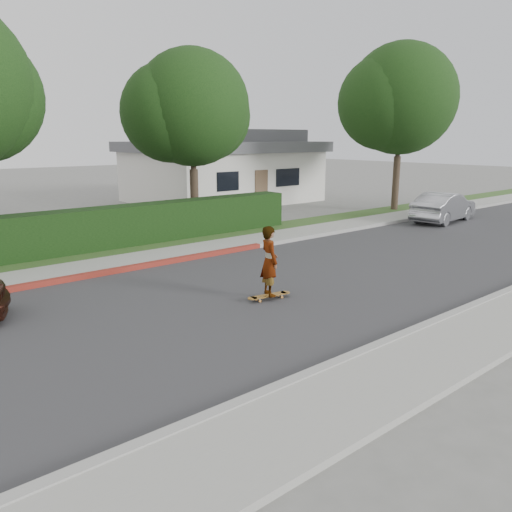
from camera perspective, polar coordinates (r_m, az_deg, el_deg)
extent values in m
plane|color=slate|center=(14.27, 7.75, -2.35)|extent=(120.00, 120.00, 0.00)
cube|color=#2D2D30|center=(14.27, 7.75, -2.33)|extent=(60.00, 8.00, 0.01)
cube|color=#9E9E99|center=(12.00, 22.33, -5.95)|extent=(60.00, 0.20, 0.15)
cube|color=gray|center=(11.64, 26.23, -7.00)|extent=(60.00, 1.60, 0.12)
cube|color=#9E9E99|center=(17.20, -2.30, 0.73)|extent=(60.00, 0.20, 0.15)
cube|color=maroon|center=(14.81, -17.88, -1.99)|extent=(12.00, 0.21, 0.15)
cube|color=gray|center=(17.91, -4.05, 1.17)|extent=(60.00, 1.60, 0.12)
cube|color=#2D4C1E|center=(19.21, -6.83, 1.91)|extent=(60.00, 1.60, 0.10)
cube|color=black|center=(18.21, -15.89, 3.11)|extent=(15.00, 1.00, 1.50)
cylinder|color=#33261C|center=(21.82, -7.04, 6.50)|extent=(0.36, 0.36, 2.52)
cylinder|color=#33261C|center=(21.67, -7.19, 11.46)|extent=(0.24, 0.24, 2.10)
sphere|color=black|center=(21.70, -7.34, 16.45)|extent=(4.80, 4.80, 4.80)
sphere|color=black|center=(21.61, -9.77, 15.86)|extent=(4.08, 4.08, 4.08)
sphere|color=black|center=(22.43, -5.73, 15.62)|extent=(3.84, 3.84, 3.84)
cylinder|color=#33261C|center=(27.70, 15.67, 7.93)|extent=(0.36, 0.36, 2.88)
cylinder|color=#33261C|center=(27.60, 15.96, 12.39)|extent=(0.24, 0.24, 2.40)
sphere|color=black|center=(27.66, 16.26, 16.86)|extent=(5.60, 5.60, 5.60)
sphere|color=black|center=(27.23, 14.51, 16.60)|extent=(4.76, 4.76, 4.76)
sphere|color=black|center=(28.55, 16.77, 16.10)|extent=(4.48, 4.48, 4.48)
cube|color=beige|center=(31.20, -3.93, 9.06)|extent=(10.00, 8.00, 3.00)
cube|color=#4C4C51|center=(31.11, -3.98, 12.36)|extent=(10.60, 8.60, 0.60)
cube|color=#4C4C51|center=(31.11, -4.00, 13.47)|extent=(8.40, 6.40, 0.80)
cube|color=black|center=(26.48, -3.23, 8.52)|extent=(1.40, 0.06, 1.00)
cube|color=black|center=(29.23, 3.65, 8.97)|extent=(1.80, 0.06, 1.00)
cube|color=brown|center=(27.95, 0.62, 7.66)|extent=(0.90, 0.06, 2.10)
cylinder|color=#D08439|center=(11.94, 0.45, -5.17)|extent=(0.07, 0.05, 0.06)
cylinder|color=#D08439|center=(12.08, 0.02, -4.94)|extent=(0.07, 0.05, 0.06)
cylinder|color=#D08439|center=(12.25, 2.97, -4.70)|extent=(0.07, 0.05, 0.06)
cylinder|color=#D08439|center=(12.39, 2.53, -4.48)|extent=(0.07, 0.05, 0.06)
cube|color=silver|center=(12.00, 0.23, -4.85)|extent=(0.08, 0.19, 0.03)
cube|color=silver|center=(12.31, 2.75, -4.40)|extent=(0.08, 0.19, 0.03)
cube|color=brown|center=(12.14, 1.51, -4.52)|extent=(0.96, 0.38, 0.02)
cylinder|color=brown|center=(11.92, -0.42, -4.86)|extent=(0.26, 0.26, 0.02)
cylinder|color=brown|center=(12.38, 3.36, -4.18)|extent=(0.26, 0.26, 0.02)
imported|color=white|center=(11.91, 1.53, -0.58)|extent=(0.57, 0.71, 1.70)
imported|color=#AEB0B6|center=(24.87, 20.67, 5.25)|extent=(4.32, 1.97, 1.37)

